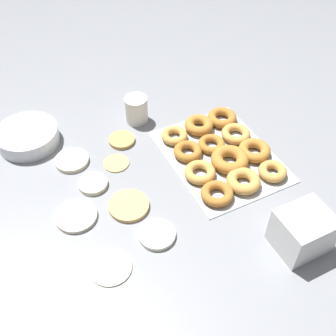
{
  "coord_description": "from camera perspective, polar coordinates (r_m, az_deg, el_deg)",
  "views": [
    {
      "loc": [
        -0.78,
        0.33,
        0.94
      ],
      "look_at": [
        0.01,
        -0.06,
        0.04
      ],
      "focal_mm": 45.0,
      "sensor_mm": 36.0,
      "label": 1
    }
  ],
  "objects": [
    {
      "name": "ground_plane",
      "position": [
        1.27,
        -2.51,
        -2.36
      ],
      "size": [
        3.0,
        3.0,
        0.0
      ],
      "primitive_type": "plane",
      "color": "gray"
    },
    {
      "name": "pancake_0",
      "position": [
        1.15,
        -1.49,
        -9.02
      ],
      "size": [
        0.1,
        0.1,
        0.01
      ],
      "primitive_type": "cylinder",
      "color": "silver",
      "rests_on": "ground_plane"
    },
    {
      "name": "pancake_1",
      "position": [
        1.36,
        -12.89,
        1.01
      ],
      "size": [
        0.11,
        0.11,
        0.01
      ],
      "primitive_type": "cylinder",
      "color": "beige",
      "rests_on": "ground_plane"
    },
    {
      "name": "pancake_2",
      "position": [
        1.28,
        -10.12,
        -2.12
      ],
      "size": [
        0.09,
        0.09,
        0.01
      ],
      "primitive_type": "cylinder",
      "color": "beige",
      "rests_on": "ground_plane"
    },
    {
      "name": "pancake_3",
      "position": [
        1.1,
        -7.8,
        -13.12
      ],
      "size": [
        0.11,
        0.11,
        0.01
      ],
      "primitive_type": "cylinder",
      "color": "beige",
      "rests_on": "ground_plane"
    },
    {
      "name": "pancake_4",
      "position": [
        1.21,
        -5.33,
        -5.1
      ],
      "size": [
        0.12,
        0.12,
        0.01
      ],
      "primitive_type": "cylinder",
      "color": "tan",
      "rests_on": "ground_plane"
    },
    {
      "name": "pancake_5",
      "position": [
        1.41,
        -6.2,
        3.83
      ],
      "size": [
        0.09,
        0.09,
        0.01
      ],
      "primitive_type": "cylinder",
      "color": "tan",
      "rests_on": "ground_plane"
    },
    {
      "name": "pancake_6",
      "position": [
        1.33,
        -7.04,
        0.73
      ],
      "size": [
        0.08,
        0.08,
        0.01
      ],
      "primitive_type": "cylinder",
      "color": "tan",
      "rests_on": "ground_plane"
    },
    {
      "name": "pancake_7",
      "position": [
        1.21,
        -12.33,
        -6.36
      ],
      "size": [
        0.12,
        0.12,
        0.01
      ],
      "primitive_type": "cylinder",
      "color": "beige",
      "rests_on": "ground_plane"
    },
    {
      "name": "donut_tray",
      "position": [
        1.35,
        7.33,
        2.05
      ],
      "size": [
        0.41,
        0.32,
        0.04
      ],
      "color": "#ADAFB5",
      "rests_on": "ground_plane"
    },
    {
      "name": "batter_bowl",
      "position": [
        1.46,
        -18.48,
        4.1
      ],
      "size": [
        0.2,
        0.2,
        0.05
      ],
      "color": "white",
      "rests_on": "ground_plane"
    },
    {
      "name": "container_stack",
      "position": [
        1.14,
        17.78,
        -8.15
      ],
      "size": [
        0.12,
        0.13,
        0.11
      ],
      "color": "white",
      "rests_on": "ground_plane"
    },
    {
      "name": "paper_cup",
      "position": [
        1.46,
        -4.32,
        7.9
      ],
      "size": [
        0.08,
        0.08,
        0.09
      ],
      "color": "white",
      "rests_on": "ground_plane"
    }
  ]
}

